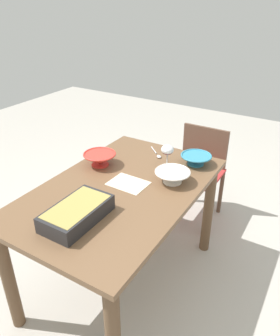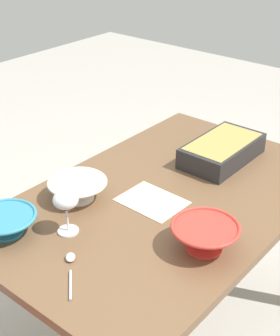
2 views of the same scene
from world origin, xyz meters
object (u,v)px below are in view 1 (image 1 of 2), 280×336
(small_bowl, at_px, (172,176))
(napkin, at_px, (128,183))
(chair, at_px, (198,169))
(casserole_dish, at_px, (77,212))
(wine_glass, at_px, (167,151))
(dining_table, at_px, (121,206))
(serving_spoon, at_px, (157,155))
(mixing_bowl, at_px, (196,159))
(serving_bowl, at_px, (100,158))

(small_bowl, height_order, napkin, small_bowl)
(chair, distance_m, casserole_dish, 1.46)
(chair, bearing_deg, casserole_dish, -4.40)
(wine_glass, height_order, napkin, wine_glass)
(wine_glass, relative_size, casserole_dish, 0.42)
(casserole_dish, distance_m, small_bowl, 0.65)
(dining_table, height_order, chair, chair)
(chair, xyz_separation_m, wine_glass, (0.65, 0.01, 0.44))
(dining_table, bearing_deg, serving_spoon, -177.78)
(casserole_dish, bearing_deg, serving_spoon, -179.16)
(chair, bearing_deg, small_bowl, 9.45)
(dining_table, height_order, wine_glass, wine_glass)
(dining_table, distance_m, mixing_bowl, 0.61)
(dining_table, bearing_deg, wine_glass, 163.03)
(casserole_dish, bearing_deg, mixing_bowl, 162.91)
(wine_glass, xyz_separation_m, small_bowl, (0.16, 0.12, -0.07))
(casserole_dish, bearing_deg, serving_bowl, -153.52)
(chair, xyz_separation_m, napkin, (0.97, -0.09, 0.32))
(casserole_dish, bearing_deg, wine_glass, 170.84)
(chair, xyz_separation_m, small_bowl, (0.82, 0.14, 0.36))
(wine_glass, xyz_separation_m, casserole_dish, (0.76, -0.12, -0.07))
(small_bowl, bearing_deg, chair, -170.55)
(wine_glass, relative_size, mixing_bowl, 0.75)
(chair, distance_m, serving_spoon, 0.64)
(dining_table, distance_m, napkin, 0.15)
(wine_glass, bearing_deg, small_bowl, 36.43)
(chair, relative_size, wine_glass, 5.10)
(dining_table, distance_m, serving_spoon, 0.52)
(wine_glass, height_order, casserole_dish, wine_glass)
(casserole_dish, height_order, serving_spoon, casserole_dish)
(casserole_dish, distance_m, mixing_bowl, 0.94)
(chair, bearing_deg, dining_table, -5.66)
(mixing_bowl, bearing_deg, chair, -162.19)
(small_bowl, relative_size, napkin, 0.95)
(mixing_bowl, bearing_deg, casserole_dish, -17.09)
(serving_bowl, height_order, napkin, serving_bowl)
(casserole_dish, relative_size, napkin, 1.61)
(mixing_bowl, distance_m, napkin, 0.52)
(dining_table, relative_size, napkin, 5.90)
(dining_table, distance_m, serving_bowl, 0.37)
(chair, bearing_deg, serving_bowl, -23.85)
(dining_table, bearing_deg, mixing_bowl, 152.42)
(small_bowl, bearing_deg, casserole_dish, -22.23)
(dining_table, xyz_separation_m, serving_spoon, (-0.50, -0.02, 0.14))
(dining_table, height_order, serving_spoon, serving_spoon)
(napkin, bearing_deg, serving_bowl, -110.06)
(mixing_bowl, relative_size, small_bowl, 0.96)
(napkin, bearing_deg, wine_glass, 162.81)
(serving_bowl, relative_size, serving_spoon, 1.37)
(mixing_bowl, xyz_separation_m, serving_bowl, (0.35, -0.55, 0.01))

